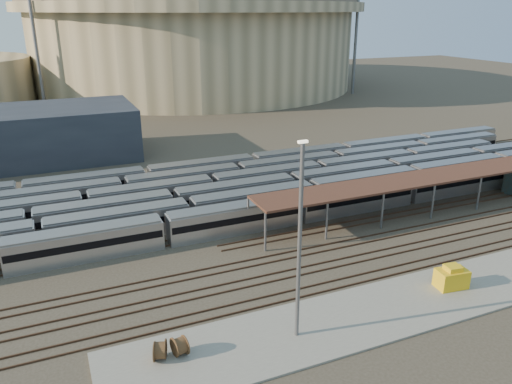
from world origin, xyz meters
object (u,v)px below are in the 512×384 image
object	(u,v)px
cable_reel_east	(180,346)
yard_light_pole	(299,244)
cable_reel_west	(160,350)
yellow_equipment	(451,278)

from	to	relation	value
cable_reel_east	yard_light_pole	distance (m)	13.31
cable_reel_west	yard_light_pole	bearing A→B (deg)	-7.42
yard_light_pole	yellow_equipment	size ratio (longest dim) A/B	5.62
cable_reel_east	yard_light_pole	bearing A→B (deg)	-8.06
cable_reel_east	yellow_equipment	size ratio (longest dim) A/B	0.54
cable_reel_west	yellow_equipment	bearing A→B (deg)	-1.22
cable_reel_west	yard_light_pole	xyz separation A→B (m)	(12.03, -1.57, 8.23)
yard_light_pole	yellow_equipment	distance (m)	20.48
cable_reel_west	cable_reel_east	size ratio (longest dim) A/B	1.00
cable_reel_east	yellow_equipment	bearing A→B (deg)	-1.10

